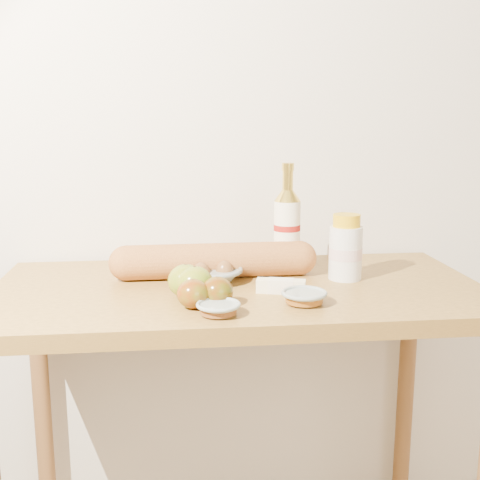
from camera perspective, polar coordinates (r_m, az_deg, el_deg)
name	(u,v)px	position (r m, az deg, el deg)	size (l,w,h in m)	color
back_wall	(226,119)	(1.76, -1.31, 11.39)	(3.50, 0.02, 2.60)	beige
table	(239,333)	(1.52, -0.12, -8.78)	(1.20, 0.60, 0.90)	#A97D36
bourbon_bottle	(287,228)	(1.60, 4.48, 1.13)	(0.08, 0.08, 0.29)	white
cream_bottle	(346,249)	(1.55, 9.98, -0.87)	(0.10, 0.10, 0.17)	white
egg_bowl	(211,273)	(1.51, -2.78, -3.10)	(0.19, 0.19, 0.06)	gray
baguette	(215,260)	(1.55, -2.43, -1.95)	(0.54, 0.10, 0.09)	#C2793B
apple_yellowgreen	(186,281)	(1.38, -5.14, -3.88)	(0.10, 0.10, 0.08)	olive
apple_redgreen_front	(193,294)	(1.31, -4.47, -5.10)	(0.08, 0.08, 0.07)	#990B08
apple_redgreen_right	(217,291)	(1.32, -2.17, -4.89)	(0.08, 0.08, 0.07)	maroon
sugar_bowl	(218,308)	(1.26, -2.06, -6.50)	(0.11, 0.11, 0.03)	#99A7A0
syrup_bowl	(304,297)	(1.34, 6.10, -5.40)	(0.13, 0.13, 0.03)	#8E9B95
butter_stick	(281,286)	(1.42, 3.90, -4.39)	(0.12, 0.06, 0.03)	#F8EEC0
apple_extra	(195,283)	(1.36, -4.31, -4.09)	(0.10, 0.10, 0.08)	olive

